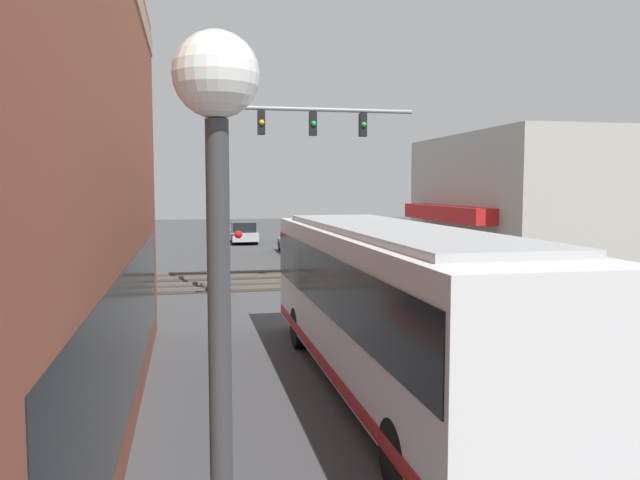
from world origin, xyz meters
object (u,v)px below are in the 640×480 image
at_px(city_bus, 389,300).
at_px(crossing_signal, 226,235).
at_px(parked_car_white, 322,254).
at_px(parked_car_silver, 243,233).
at_px(parked_car_grey, 297,242).
at_px(streetlamp, 221,404).

distance_m(city_bus, crossing_signal, 11.18).
height_order(crossing_signal, parked_car_white, crossing_signal).
bearing_deg(parked_car_silver, crossing_signal, 173.60).
bearing_deg(crossing_signal, parked_car_grey, -19.22).
relative_size(parked_car_white, parked_car_grey, 1.04).
distance_m(city_bus, parked_car_white, 18.61).
relative_size(crossing_signal, parked_car_white, 0.81).
bearing_deg(streetlamp, parked_car_silver, -5.00).
distance_m(parked_car_grey, parked_car_silver, 8.13).
distance_m(streetlamp, parked_car_white, 27.40).
xyz_separation_m(crossing_signal, parked_car_grey, (14.65, -5.11, -1.63)).
bearing_deg(parked_car_white, city_bus, 171.95).
bearing_deg(parked_car_silver, city_bus, 180.00).
distance_m(city_bus, parked_car_silver, 33.25).
relative_size(city_bus, crossing_signal, 3.05).
xyz_separation_m(crossing_signal, parked_car_white, (7.51, -5.11, -1.59)).
distance_m(crossing_signal, parked_car_silver, 22.54).
bearing_deg(parked_car_white, parked_car_silver, 9.94).
xyz_separation_m(streetlamp, parked_car_grey, (33.73, -6.23, -2.19)).
bearing_deg(parked_car_white, streetlamp, 166.82).
relative_size(city_bus, parked_car_silver, 2.50).
relative_size(streetlamp, parked_car_grey, 1.05).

